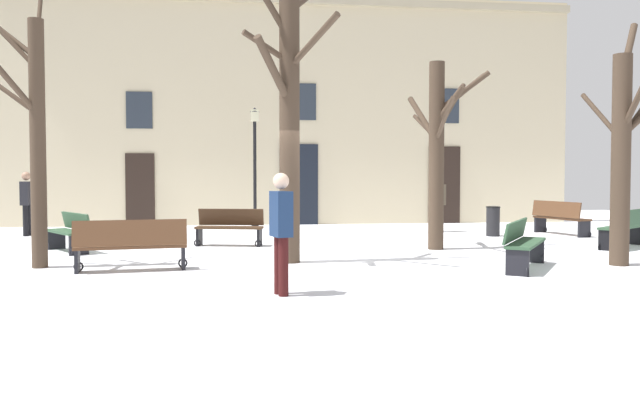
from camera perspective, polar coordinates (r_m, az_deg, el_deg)
ground_plane at (r=12.56m, az=0.99°, el=-5.34°), size 30.69×30.69×0.00m
building_facade at (r=21.28m, az=-2.39°, el=8.29°), size 19.18×0.60×7.67m
tree_center at (r=11.96m, az=-2.80°, el=8.41°), size 1.72×2.05×5.92m
tree_right_of_center at (r=12.39m, az=-24.55°, el=5.79°), size 1.64×1.58×5.35m
tree_near_facade at (r=14.30m, az=10.69°, el=4.84°), size 1.72×2.78×4.18m
tree_left_of_center at (r=12.82m, az=25.85°, el=4.20°), size 1.63×2.00×4.56m
streetlamp at (r=19.31m, az=-5.94°, el=4.11°), size 0.30×0.30×3.72m
litter_bin at (r=17.70m, az=15.44°, el=-1.86°), size 0.39×0.39×0.81m
bench_facing_shops at (r=14.65m, az=-21.82°, el=-2.70°), size 1.25×1.52×0.85m
bench_back_to_back_right at (r=14.92m, az=-8.20°, el=-2.43°), size 1.64×0.79×0.87m
bench_near_center_tree at (r=11.74m, az=17.98°, el=-3.70°), size 1.44×1.81×0.86m
bench_by_litter_bin at (r=18.66m, az=20.94°, el=-1.49°), size 0.93×1.85×0.94m
bench_far_corner at (r=15.95m, az=25.98°, el=-2.23°), size 1.75×1.51×0.89m
bench_near_lamp at (r=11.36m, az=-16.80°, el=-3.90°), size 1.95×0.70×0.91m
person_by_shop_door at (r=18.86m, az=-25.11°, el=-0.02°), size 0.24×0.39×1.75m
person_near_bench at (r=8.72m, az=-3.55°, el=-2.50°), size 0.32×0.43×1.70m
person_strolling at (r=18.70m, az=10.75°, el=-0.09°), size 0.34×0.43×1.64m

